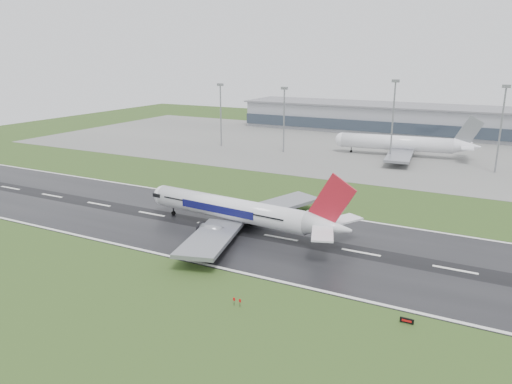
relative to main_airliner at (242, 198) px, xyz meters
The scene contains 11 objects.
ground 32.14m from the main_airliner, ahead, with size 520.00×520.00×0.00m, color #294418.
runway 32.13m from the main_airliner, ahead, with size 400.00×45.00×0.10m, color black.
apron 128.68m from the main_airliner, 76.06° to the left, with size 400.00×130.00×0.08m, color slate.
terminal 187.18m from the main_airliner, 80.49° to the left, with size 240.00×36.00×15.00m, color gray.
main_airliner is the anchor object (origin of this frame).
parked_airliner 116.48m from the main_airliner, 82.02° to the left, with size 62.49×58.18×18.32m, color white, non-canonical shape.
runway_sign 53.89m from the main_airliner, 29.98° to the right, with size 2.30×0.26×1.04m, color black, non-canonical shape.
floodmast_0 120.31m from the main_airliner, 124.02° to the left, with size 0.64×0.64×28.93m, color gray.
floodmast_1 105.32m from the main_airliner, 108.73° to the left, with size 0.64×0.64×28.28m, color gray.
floodmast_2 100.97m from the main_airliner, 81.59° to the left, with size 0.64×0.64×32.57m, color gray.
floodmast_3 113.71m from the main_airliner, 61.36° to the left, with size 0.64×0.64×31.61m, color gray.
Camera 1 is at (26.36, -102.00, 43.25)m, focal length 34.25 mm.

